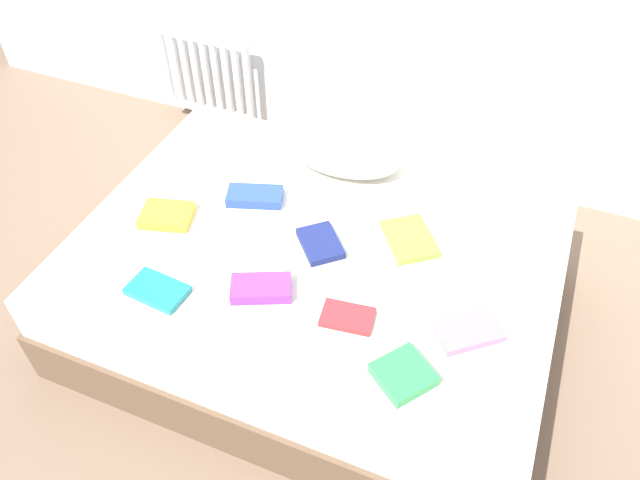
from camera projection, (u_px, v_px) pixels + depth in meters
name	position (u px, v px, depth m)	size (l,w,h in m)	color
ground_plane	(316.00, 318.00, 2.90)	(8.00, 8.00, 0.00)	#7F6651
bed	(316.00, 284.00, 2.72)	(2.00, 1.50, 0.50)	brown
radiator	(206.00, 76.00, 3.75)	(0.61, 0.04, 0.52)	white
pillow	(343.00, 152.00, 2.85)	(0.55, 0.31, 0.16)	white
textbook_navy	(321.00, 243.00, 2.53)	(0.21, 0.15, 0.03)	navy
textbook_teal	(157.00, 290.00, 2.35)	(0.22, 0.14, 0.03)	teal
textbook_lime	(409.00, 239.00, 2.54)	(0.24, 0.18, 0.03)	#8CC638
textbook_red	(347.00, 317.00, 2.26)	(0.19, 0.12, 0.02)	red
textbook_pink	(467.00, 330.00, 2.21)	(0.23, 0.15, 0.03)	pink
textbook_blue	(255.00, 196.00, 2.72)	(0.24, 0.12, 0.05)	#2847B7
textbook_purple	(261.00, 288.00, 2.34)	(0.23, 0.12, 0.05)	purple
textbook_green	(403.00, 374.00, 2.08)	(0.18, 0.17, 0.04)	green
textbook_yellow	(167.00, 215.00, 2.64)	(0.21, 0.16, 0.04)	yellow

